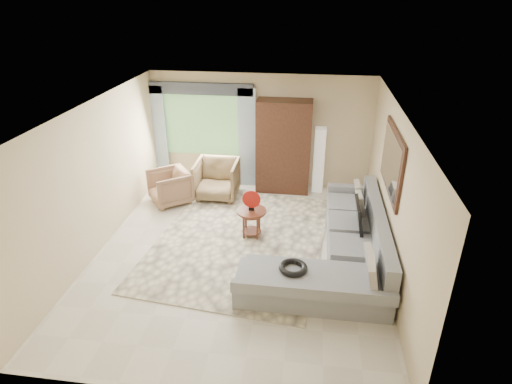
# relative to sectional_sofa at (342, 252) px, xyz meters

# --- Properties ---
(ground) EXTENTS (6.00, 6.00, 0.00)m
(ground) POSITION_rel_sectional_sofa_xyz_m (-1.78, 0.18, -0.28)
(ground) COLOR silver
(ground) RESTS_ON ground
(area_rug) EXTENTS (3.42, 4.30, 0.02)m
(area_rug) POSITION_rel_sectional_sofa_xyz_m (-1.84, 0.59, -0.27)
(area_rug) COLOR #FBF0C6
(area_rug) RESTS_ON ground
(sectional_sofa) EXTENTS (2.30, 3.46, 0.90)m
(sectional_sofa) POSITION_rel_sectional_sofa_xyz_m (0.00, 0.00, 0.00)
(sectional_sofa) COLOR gray
(sectional_sofa) RESTS_ON ground
(tv_screen) EXTENTS (0.14, 0.74, 0.48)m
(tv_screen) POSITION_rel_sectional_sofa_xyz_m (0.27, 0.53, 0.44)
(tv_screen) COLOR black
(tv_screen) RESTS_ON sectional_sofa
(garden_hose) EXTENTS (0.43, 0.43, 0.09)m
(garden_hose) POSITION_rel_sectional_sofa_xyz_m (-0.78, -0.90, 0.26)
(garden_hose) COLOR black
(garden_hose) RESTS_ON sectional_sofa
(coffee_table) EXTENTS (0.56, 0.56, 0.56)m
(coffee_table) POSITION_rel_sectional_sofa_xyz_m (-1.65, 0.76, 0.01)
(coffee_table) COLOR #491E13
(coffee_table) RESTS_ON ground
(red_disc) EXTENTS (0.34, 0.04, 0.34)m
(red_disc) POSITION_rel_sectional_sofa_xyz_m (-1.65, 0.76, 0.50)
(red_disc) COLOR #A31710
(red_disc) RESTS_ON coffee_table
(armchair_left) EXTENTS (1.12, 1.11, 0.74)m
(armchair_left) POSITION_rel_sectional_sofa_xyz_m (-3.61, 1.91, 0.08)
(armchair_left) COLOR #90674E
(armchair_left) RESTS_ON ground
(armchair_right) EXTENTS (0.92, 0.94, 0.86)m
(armchair_right) POSITION_rel_sectional_sofa_xyz_m (-2.65, 2.31, 0.14)
(armchair_right) COLOR olive
(armchair_right) RESTS_ON ground
(potted_plant) EXTENTS (0.57, 0.52, 0.54)m
(potted_plant) POSITION_rel_sectional_sofa_xyz_m (-4.17, 2.72, -0.01)
(potted_plant) COLOR #999999
(potted_plant) RESTS_ON ground
(armoire) EXTENTS (1.20, 0.55, 2.10)m
(armoire) POSITION_rel_sectional_sofa_xyz_m (-1.23, 2.90, 0.77)
(armoire) COLOR #331711
(armoire) RESTS_ON ground
(floor_lamp) EXTENTS (0.24, 0.24, 1.50)m
(floor_lamp) POSITION_rel_sectional_sofa_xyz_m (-0.43, 2.96, 0.47)
(floor_lamp) COLOR silver
(floor_lamp) RESTS_ON ground
(window) EXTENTS (1.80, 0.04, 1.40)m
(window) POSITION_rel_sectional_sofa_xyz_m (-3.13, 3.15, 1.12)
(window) COLOR #669E59
(window) RESTS_ON wall_back
(curtain_left) EXTENTS (0.40, 0.08, 2.30)m
(curtain_left) POSITION_rel_sectional_sofa_xyz_m (-4.18, 3.06, 0.87)
(curtain_left) COLOR #9EB7CC
(curtain_left) RESTS_ON ground
(curtain_right) EXTENTS (0.40, 0.08, 2.30)m
(curtain_right) POSITION_rel_sectional_sofa_xyz_m (-2.08, 3.06, 0.87)
(curtain_right) COLOR #9EB7CC
(curtain_right) RESTS_ON ground
(valance) EXTENTS (2.40, 0.12, 0.26)m
(valance) POSITION_rel_sectional_sofa_xyz_m (-3.13, 3.08, 1.97)
(valance) COLOR #1E232D
(valance) RESTS_ON wall_back
(wall_mirror) EXTENTS (0.05, 1.70, 1.05)m
(wall_mirror) POSITION_rel_sectional_sofa_xyz_m (0.68, 0.53, 1.47)
(wall_mirror) COLOR black
(wall_mirror) RESTS_ON wall_right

